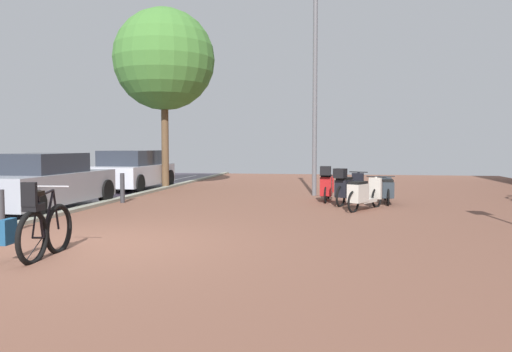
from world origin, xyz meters
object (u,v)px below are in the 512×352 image
street_tree (164,60)px  bollard_far (122,188)px  parked_car_near (41,183)px  scooter_mid (363,194)px  scooter_far (326,185)px  scooter_near (387,190)px  parked_car_far (132,171)px  bicycle_foreground (41,229)px  lamp_post (315,81)px  scooter_extra (347,188)px  bollard_near (1,212)px

street_tree → bollard_far: (0.46, -4.70, -4.26)m
parked_car_near → scooter_mid: bearing=7.4°
scooter_far → parked_car_near: size_ratio=0.39×
scooter_near → bollard_far: (-7.09, -0.97, 0.04)m
scooter_near → street_tree: (-7.55, 3.74, 4.30)m
parked_car_near → bollard_far: parked_car_near is taller
parked_car_far → street_tree: street_tree is taller
bicycle_foreground → street_tree: (-2.19, 11.11, 4.27)m
parked_car_far → scooter_mid: bearing=-30.5°
scooter_near → lamp_post: 4.20m
bicycle_foreground → scooter_extra: bicycle_foreground is taller
scooter_extra → street_tree: 8.81m
bicycle_foreground → scooter_far: size_ratio=0.86×
scooter_near → parked_car_near: size_ratio=0.42×
scooter_mid → bollard_far: size_ratio=1.97×
scooter_near → scooter_mid: 1.68m
street_tree → lamp_post: bearing=-18.8°
scooter_extra → scooter_far: bearing=129.7°
lamp_post → bollard_near: 9.76m
street_tree → bollard_near: street_tree is taller
scooter_near → bollard_near: bollard_near is taller
parked_car_far → bollard_far: size_ratio=4.97×
scooter_mid → street_tree: bearing=142.4°
lamp_post → bollard_near: lamp_post is taller
scooter_far → scooter_mid: bearing=-62.3°
scooter_near → bollard_near: bearing=-140.4°
scooter_far → lamp_post: (-0.41, 1.67, 3.08)m
bicycle_foreground → bollard_near: (-1.73, 1.50, -0.00)m
bicycle_foreground → scooter_far: 8.43m
parked_car_near → bollard_near: 3.64m
scooter_extra → scooter_near: bearing=24.0°
scooter_far → scooter_near: bearing=-6.5°
lamp_post → street_tree: bearing=161.2°
scooter_mid → bollard_far: 6.39m
bicycle_foreground → scooter_mid: bearing=51.6°
scooter_mid → lamp_post: lamp_post is taller
parked_car_far → bollard_near: (1.50, -9.00, -0.27)m
scooter_far → street_tree: bearing=149.1°
scooter_extra → bollard_near: scooter_extra is taller
parked_car_near → parked_car_far: size_ratio=1.07×
bicycle_foreground → parked_car_far: (-3.23, 10.50, 0.27)m
lamp_post → street_tree: street_tree is taller
scooter_far → parked_car_near: parked_car_near is taller
scooter_mid → lamp_post: bearing=111.2°
scooter_near → parked_car_near: 8.86m
scooter_near → bollard_near: size_ratio=2.29×
parked_car_near → parked_car_far: (-0.10, 5.65, 0.02)m
bicycle_foreground → parked_car_near: (-3.13, 4.85, 0.25)m
bollard_far → street_tree: bearing=95.6°
scooter_far → bollard_near: size_ratio=2.10×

